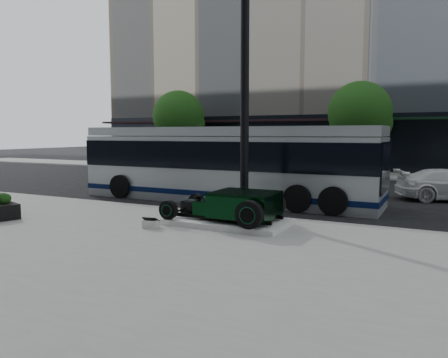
% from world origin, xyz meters
% --- Properties ---
extents(ground, '(120.00, 120.00, 0.00)m').
position_xyz_m(ground, '(0.00, 0.00, 0.00)').
color(ground, black).
rests_on(ground, ground).
extents(sidewalk_near, '(70.00, 17.00, 0.12)m').
position_xyz_m(sidewalk_near, '(0.00, -10.50, 0.06)').
color(sidewalk_near, gray).
rests_on(sidewalk_near, ground).
extents(sidewalk_far, '(70.00, 4.00, 0.12)m').
position_xyz_m(sidewalk_far, '(0.00, 14.00, 0.06)').
color(sidewalk_far, gray).
rests_on(sidewalk_far, ground).
extents(street_trees, '(29.80, 3.80, 5.70)m').
position_xyz_m(street_trees, '(1.15, 13.07, 3.77)').
color(street_trees, black).
rests_on(street_trees, sidewalk_far).
extents(display_plinth, '(3.40, 1.80, 0.15)m').
position_xyz_m(display_plinth, '(0.29, -3.72, 0.20)').
color(display_plinth, silver).
rests_on(display_plinth, sidewalk_near).
extents(hot_rod, '(3.22, 2.00, 0.81)m').
position_xyz_m(hot_rod, '(0.62, -3.72, 0.70)').
color(hot_rod, black).
rests_on(hot_rod, display_plinth).
extents(info_plaque, '(0.45, 0.37, 0.31)m').
position_xyz_m(info_plaque, '(-1.36, -5.05, 0.24)').
color(info_plaque, silver).
rests_on(info_plaque, sidewalk_near).
extents(lamppost, '(0.48, 0.48, 8.72)m').
position_xyz_m(lamppost, '(0.19, -2.32, 4.15)').
color(lamppost, black).
rests_on(lamppost, sidewalk_near).
extents(transit_bus, '(12.12, 2.88, 2.92)m').
position_xyz_m(transit_bus, '(-2.07, 0.88, 1.49)').
color(transit_bus, '#A9AFB3').
rests_on(transit_bus, ground).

